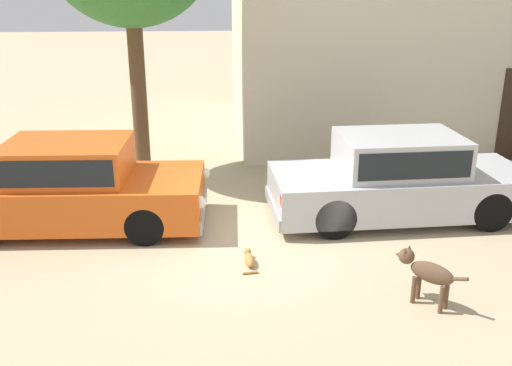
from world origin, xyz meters
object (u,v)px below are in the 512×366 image
parked_sedan_nearest (72,185)px  stray_cat (249,259)px  stray_dog_spotted (426,271)px  parked_sedan_second (399,177)px

parked_sedan_nearest → stray_cat: bearing=-27.7°
stray_dog_spotted → stray_cat: 2.52m
parked_sedan_second → stray_dog_spotted: bearing=-102.9°
parked_sedan_nearest → stray_cat: parked_sedan_nearest is taller
parked_sedan_second → stray_cat: size_ratio=7.67×
parked_sedan_second → stray_cat: bearing=-151.3°
parked_sedan_second → parked_sedan_nearest: bearing=177.5°
parked_sedan_second → stray_dog_spotted: size_ratio=6.03×
stray_dog_spotted → parked_sedan_nearest: bearing=15.5°
parked_sedan_nearest → parked_sedan_second: size_ratio=0.98×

